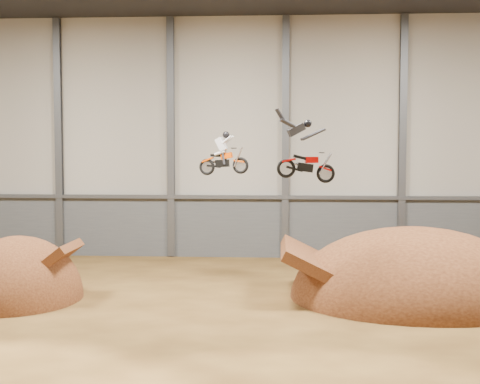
% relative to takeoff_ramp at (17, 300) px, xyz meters
% --- Properties ---
extents(floor, '(40.00, 40.00, 0.00)m').
position_rel_takeoff_ramp_xyz_m(floor, '(8.07, -3.40, 0.00)').
color(floor, '#482F13').
rests_on(floor, ground).
extents(back_wall, '(40.00, 0.10, 14.00)m').
position_rel_takeoff_ramp_xyz_m(back_wall, '(8.07, 11.60, 7.00)').
color(back_wall, '#A9A395').
rests_on(back_wall, ground).
extents(lower_band_back, '(39.80, 0.18, 3.50)m').
position_rel_takeoff_ramp_xyz_m(lower_band_back, '(8.07, 11.50, 1.75)').
color(lower_band_back, '#4A4D51').
rests_on(lower_band_back, ground).
extents(steel_rail, '(39.80, 0.35, 0.20)m').
position_rel_takeoff_ramp_xyz_m(steel_rail, '(8.07, 11.35, 3.55)').
color(steel_rail, '#47494F').
rests_on(steel_rail, lower_band_back).
extents(steel_column_1, '(0.40, 0.36, 13.90)m').
position_rel_takeoff_ramp_xyz_m(steel_column_1, '(-1.93, 11.40, 7.00)').
color(steel_column_1, '#47494F').
rests_on(steel_column_1, ground).
extents(steel_column_2, '(0.40, 0.36, 13.90)m').
position_rel_takeoff_ramp_xyz_m(steel_column_2, '(4.74, 11.40, 7.00)').
color(steel_column_2, '#47494F').
rests_on(steel_column_2, ground).
extents(steel_column_3, '(0.40, 0.36, 13.90)m').
position_rel_takeoff_ramp_xyz_m(steel_column_3, '(11.41, 11.40, 7.00)').
color(steel_column_3, '#47494F').
rests_on(steel_column_3, ground).
extents(steel_column_4, '(0.40, 0.36, 13.90)m').
position_rel_takeoff_ramp_xyz_m(steel_column_4, '(18.07, 11.40, 7.00)').
color(steel_column_4, '#47494F').
rests_on(steel_column_4, ground).
extents(takeoff_ramp, '(5.43, 6.26, 5.43)m').
position_rel_takeoff_ramp_xyz_m(takeoff_ramp, '(0.00, 0.00, 0.00)').
color(takeoff_ramp, '#412010').
rests_on(takeoff_ramp, ground).
extents(landing_ramp, '(10.61, 9.39, 6.12)m').
position_rel_takeoff_ramp_xyz_m(landing_ramp, '(16.89, 1.30, 0.00)').
color(landing_ramp, '#412010').
rests_on(landing_ramp, ground).
extents(fmx_rider_a, '(2.57, 1.42, 2.22)m').
position_rel_takeoff_ramp_xyz_m(fmx_rider_a, '(8.57, 2.94, 6.28)').
color(fmx_rider_a, '#EA4600').
extents(fmx_rider_b, '(3.43, 1.40, 2.96)m').
position_rel_takeoff_ramp_xyz_m(fmx_rider_b, '(12.07, -1.55, 6.50)').
color(fmx_rider_b, '#C20300').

